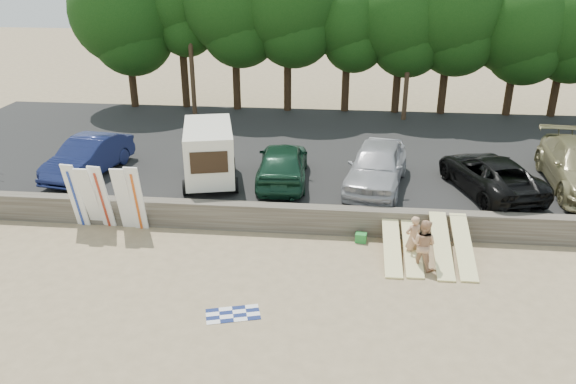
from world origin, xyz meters
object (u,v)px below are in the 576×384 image
(box_trailer, at_px, (209,151))
(cooler, at_px, (361,238))
(car_3, at_px, (490,174))
(car_0, at_px, (88,156))
(beachgoer_a, at_px, (413,238))
(car_2, at_px, (377,166))
(beachgoer_b, at_px, (423,244))
(car_1, at_px, (283,163))

(box_trailer, height_order, cooler, box_trailer)
(car_3, bearing_deg, car_0, -17.25)
(beachgoer_a, relative_size, cooler, 4.12)
(car_2, height_order, beachgoer_a, car_2)
(car_3, relative_size, beachgoer_b, 3.07)
(car_2, bearing_deg, cooler, -89.51)
(box_trailer, height_order, beachgoer_a, box_trailer)
(beachgoer_a, distance_m, beachgoer_b, 0.59)
(car_0, height_order, car_1, car_1)
(car_0, xyz_separation_m, cooler, (11.34, -3.64, -1.32))
(car_2, relative_size, car_3, 0.99)
(car_0, relative_size, beachgoer_b, 2.78)
(beachgoer_b, bearing_deg, car_2, -46.90)
(car_0, bearing_deg, car_1, 9.13)
(car_2, xyz_separation_m, beachgoer_b, (1.29, -5.03, -0.74))
(car_0, xyz_separation_m, car_3, (16.31, -0.24, -0.05))
(box_trailer, relative_size, car_0, 0.85)
(car_2, relative_size, beachgoer_a, 3.32)
(car_2, distance_m, beachgoer_a, 4.69)
(car_2, bearing_deg, car_1, -171.16)
(box_trailer, xyz_separation_m, car_1, (2.93, 0.31, -0.49))
(beachgoer_a, bearing_deg, car_1, -68.64)
(car_1, bearing_deg, car_3, 176.17)
(car_0, distance_m, cooler, 11.99)
(beachgoer_b, bearing_deg, car_0, 7.18)
(beachgoer_a, bearing_deg, box_trailer, -53.80)
(car_1, bearing_deg, car_2, 175.60)
(car_1, relative_size, car_3, 0.94)
(beachgoer_b, relative_size, cooler, 4.47)
(car_0, distance_m, beachgoer_a, 13.82)
(car_1, distance_m, beachgoer_a, 6.68)
(car_2, relative_size, cooler, 13.66)
(car_1, xyz_separation_m, beachgoer_a, (4.77, -4.61, -0.75))
(car_1, bearing_deg, cooler, 128.71)
(car_1, distance_m, beachgoer_b, 7.23)
(beachgoer_a, xyz_separation_m, cooler, (-1.63, 1.06, -0.62))
(car_2, xyz_separation_m, cooler, (-0.61, -3.45, -1.42))
(car_0, bearing_deg, beachgoer_a, -10.16)
(car_2, distance_m, car_3, 4.37)
(car_2, height_order, beachgoer_b, car_2)
(box_trailer, bearing_deg, car_1, -7.59)
(car_1, bearing_deg, beachgoer_a, 133.21)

